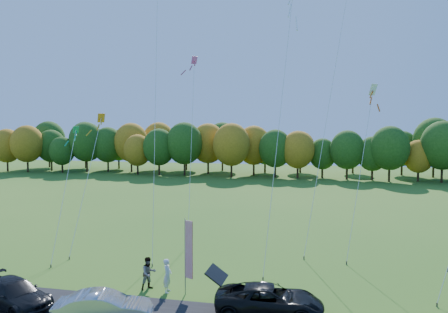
# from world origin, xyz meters

# --- Properties ---
(ground) EXTENTS (160.00, 160.00, 0.00)m
(ground) POSITION_xyz_m (0.00, 0.00, 0.00)
(ground) COLOR #2C5D18
(tree_line) EXTENTS (116.00, 12.00, 10.00)m
(tree_line) POSITION_xyz_m (0.00, 55.00, 0.00)
(tree_line) COLOR #1E4711
(tree_line) RESTS_ON ground
(black_suv) EXTENTS (5.34, 2.81, 1.43)m
(black_suv) POSITION_xyz_m (3.95, -1.71, 0.72)
(black_suv) COLOR black
(black_suv) RESTS_ON ground
(silver_sedan) EXTENTS (4.65, 2.71, 1.45)m
(silver_sedan) POSITION_xyz_m (-3.33, -4.29, 0.72)
(silver_sedan) COLOR #A5A4A9
(silver_sedan) RESTS_ON ground
(dark_truck_a) EXTENTS (5.17, 3.57, 1.39)m
(dark_truck_a) POSITION_xyz_m (-8.50, -3.68, 0.69)
(dark_truck_a) COLOR black
(dark_truck_a) RESTS_ON ground
(person_tailgate_a) EXTENTS (0.51, 0.71, 1.83)m
(person_tailgate_a) POSITION_xyz_m (-1.79, -0.04, 0.91)
(person_tailgate_a) COLOR silver
(person_tailgate_a) RESTS_ON ground
(person_tailgate_b) EXTENTS (1.09, 1.10, 1.79)m
(person_tailgate_b) POSITION_xyz_m (-2.95, 0.13, 0.89)
(person_tailgate_b) COLOR gray
(person_tailgate_b) RESTS_ON ground
(feather_flag) EXTENTS (0.51, 0.26, 4.12)m
(feather_flag) POSITION_xyz_m (-0.55, -0.22, 2.52)
(feather_flag) COLOR #999999
(feather_flag) RESTS_ON ground
(kite_delta_blue) EXTENTS (4.48, 10.01, 25.69)m
(kite_delta_blue) POSITION_xyz_m (-5.63, 8.29, 12.61)
(kite_delta_blue) COLOR #4C3F33
(kite_delta_blue) RESTS_ON ground
(kite_parafoil_orange) EXTENTS (6.20, 12.56, 28.83)m
(kite_parafoil_orange) POSITION_xyz_m (7.30, 13.50, 14.21)
(kite_parafoil_orange) COLOR #4C3F33
(kite_parafoil_orange) RESTS_ON ground
(kite_delta_red) EXTENTS (2.40, 9.32, 20.24)m
(kite_delta_red) POSITION_xyz_m (3.59, 7.36, 10.37)
(kite_delta_red) COLOR #4C3F33
(kite_delta_red) RESTS_ON ground
(kite_diamond_yellow) EXTENTS (2.10, 8.07, 10.43)m
(kite_diamond_yellow) POSITION_xyz_m (-10.99, 7.72, 4.99)
(kite_diamond_yellow) COLOR #4C3F33
(kite_diamond_yellow) RESTS_ON ground
(kite_diamond_green) EXTENTS (2.21, 6.58, 9.27)m
(kite_diamond_green) POSITION_xyz_m (-11.32, 5.26, 4.49)
(kite_diamond_green) COLOR #4C3F33
(kite_diamond_green) RESTS_ON ground
(kite_diamond_white) EXTENTS (2.71, 6.12, 12.55)m
(kite_diamond_white) POSITION_xyz_m (8.97, 9.73, 6.03)
(kite_diamond_white) COLOR #4C3F33
(kite_diamond_white) RESTS_ON ground
(kite_diamond_pink) EXTENTS (2.10, 7.59, 15.53)m
(kite_diamond_pink) POSITION_xyz_m (-4.18, 12.34, 7.58)
(kite_diamond_pink) COLOR #4C3F33
(kite_diamond_pink) RESTS_ON ground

